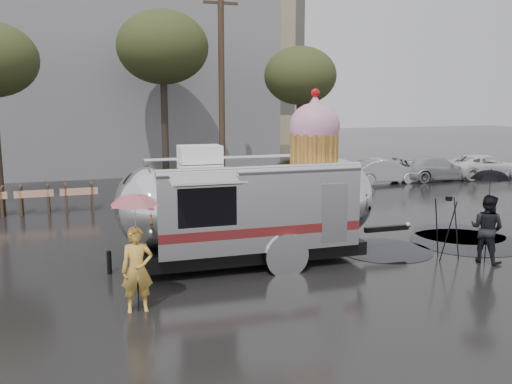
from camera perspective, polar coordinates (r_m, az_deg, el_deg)
name	(u,v)px	position (r m, az deg, el deg)	size (l,w,h in m)	color
ground	(284,284)	(12.03, 2.98, -9.68)	(120.00, 120.00, 0.00)	black
puddles	(443,241)	(16.39, 19.10, -4.93)	(5.67, 3.75, 0.01)	black
grey_building	(69,57)	(34.61, -19.05, 13.30)	(22.00, 12.00, 13.00)	slate
utility_pole	(222,86)	(25.45, -3.64, 11.06)	(1.60, 0.28, 9.00)	#473323
tree_mid	(163,48)	(25.98, -9.80, 14.71)	(4.20, 4.20, 8.03)	#382D26
tree_right	(300,77)	(25.69, 4.67, 12.01)	(3.36, 3.36, 6.42)	#382D26
barricade_row	(35,199)	(20.81, -22.25, -0.65)	(4.30, 0.80, 1.00)	#473323
parked_cars	(415,167)	(27.85, 16.36, 2.52)	(13.20, 1.90, 1.50)	silver
airstream_trailer	(252,201)	(13.36, -0.39, -0.93)	(8.08, 3.11, 4.35)	silver
person_left	(137,270)	(10.55, -12.40, -8.00)	(0.59, 0.39, 1.64)	gold
umbrella_pink	(135,212)	(10.28, -12.62, -2.10)	(1.11, 1.11, 2.31)	pink
person_right	(487,229)	(14.55, 23.13, -3.57)	(0.81, 0.45, 1.70)	black
umbrella_black	(490,185)	(14.35, 23.42, 0.71)	(1.17, 1.17, 2.35)	black
tripod	(448,221)	(14.47, 19.52, -2.90)	(0.59, 0.67, 1.62)	black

